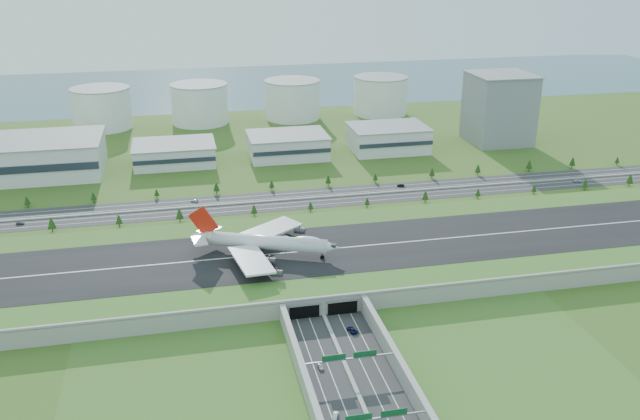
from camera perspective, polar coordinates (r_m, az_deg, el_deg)
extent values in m
plane|color=#2D4716|center=(342.89, -1.52, -4.75)|extent=(1200.00, 1200.00, 0.00)
cube|color=#999993|center=(341.15, -1.53, -4.15)|extent=(520.00, 100.00, 8.00)
cube|color=#425E20|center=(339.41, -1.53, -3.53)|extent=(520.00, 100.00, 0.16)
cube|color=black|center=(339.35, -1.53, -3.51)|extent=(520.00, 58.00, 0.12)
cube|color=silver|center=(339.32, -1.53, -3.49)|extent=(520.00, 0.90, 0.02)
cube|color=#999993|center=(295.96, 0.27, -7.38)|extent=(520.00, 1.20, 1.20)
cube|color=#28282B|center=(251.15, 3.36, -15.61)|extent=(34.00, 120.00, 0.12)
cube|color=#999993|center=(250.91, 3.36, -15.54)|extent=(1.60, 120.00, 0.90)
cube|color=#999993|center=(253.26, -1.34, -14.11)|extent=(2.40, 100.00, 8.00)
cube|color=#999993|center=(261.20, 6.73, -13.04)|extent=(2.40, 100.00, 8.00)
cube|color=black|center=(296.43, -1.32, -8.53)|extent=(13.00, 1.20, 6.00)
cube|color=black|center=(299.63, 1.90, -8.19)|extent=(13.00, 1.20, 6.00)
cylinder|color=gray|center=(257.45, -1.73, -13.59)|extent=(0.70, 0.70, 7.00)
cylinder|color=gray|center=(265.60, 6.55, -12.52)|extent=(0.70, 0.70, 7.00)
cube|color=gray|center=(258.79, 2.49, -12.40)|extent=(38.00, 0.50, 0.50)
cube|color=#0C4C23|center=(256.70, 1.18, -12.32)|extent=(9.00, 0.30, 2.40)
cube|color=#0C4C23|center=(259.31, 3.82, -11.99)|extent=(9.00, 0.30, 2.40)
cylinder|color=gray|center=(239.24, 9.30, -17.03)|extent=(0.70, 0.70, 7.00)
cube|color=gray|center=(231.65, 4.76, -17.09)|extent=(38.00, 0.50, 0.50)
cube|color=#0C4C23|center=(229.33, 3.28, -17.06)|extent=(9.00, 0.30, 2.40)
cube|color=#0C4C23|center=(232.24, 6.26, -16.60)|extent=(9.00, 0.30, 2.40)
cube|color=#28282B|center=(429.05, -3.89, 0.74)|extent=(560.00, 36.00, 0.12)
cylinder|color=#3D2819|center=(410.99, -21.61, -1.53)|extent=(0.50, 0.50, 3.03)
cone|color=#0E3511|center=(409.60, -21.68, -1.03)|extent=(4.71, 4.71, 6.05)
cylinder|color=#3D2819|center=(406.12, -16.54, -1.18)|extent=(0.50, 0.50, 2.56)
cone|color=#0E3511|center=(404.93, -16.58, -0.75)|extent=(3.97, 3.97, 5.11)
cylinder|color=#3D2819|center=(404.37, -11.71, -0.79)|extent=(0.50, 0.50, 2.92)
cone|color=#0E3511|center=(403.00, -11.75, -0.29)|extent=(4.55, 4.55, 5.84)
cylinder|color=#3D2819|center=(406.49, -5.57, -0.33)|extent=(0.50, 0.50, 2.52)
cone|color=#0E3511|center=(405.31, -5.58, 0.09)|extent=(3.93, 3.93, 5.05)
cylinder|color=#3D2819|center=(411.42, -0.80, 0.02)|extent=(0.50, 0.50, 2.26)
cone|color=#0E3511|center=(410.38, -0.80, 0.40)|extent=(3.51, 3.51, 4.51)
cylinder|color=#3D2819|center=(419.45, 3.99, 0.39)|extent=(0.50, 0.50, 2.15)
cone|color=#0E3511|center=(418.48, 4.00, 0.74)|extent=(3.34, 3.34, 4.29)
cylinder|color=#3D2819|center=(430.96, 8.85, 0.80)|extent=(0.50, 0.50, 2.70)
cone|color=#0E3511|center=(429.78, 8.87, 1.23)|extent=(4.20, 4.20, 5.40)
cylinder|color=#3D2819|center=(444.57, 13.14, 1.11)|extent=(0.50, 0.50, 2.33)
cone|color=#0E3511|center=(443.57, 13.17, 1.47)|extent=(3.63, 3.63, 4.67)
cylinder|color=#3D2819|center=(462.27, 17.56, 1.43)|extent=(0.50, 0.50, 2.12)
cone|color=#0E3511|center=(461.40, 17.59, 1.75)|extent=(3.30, 3.30, 4.25)
cylinder|color=#3D2819|center=(481.23, 21.41, 1.73)|extent=(0.50, 0.50, 2.48)
cone|color=#0E3511|center=(480.26, 21.46, 2.09)|extent=(3.86, 3.86, 4.97)
cylinder|color=#3D2819|center=(499.83, 24.59, 1.99)|extent=(0.50, 0.50, 3.02)
cone|color=#0E3511|center=(498.69, 24.66, 2.41)|extent=(4.70, 4.70, 6.05)
cylinder|color=#3D2819|center=(455.49, -23.40, 0.36)|extent=(0.50, 0.50, 2.46)
cone|color=#0E3511|center=(454.47, -23.45, 0.73)|extent=(3.83, 3.83, 4.93)
cylinder|color=#3D2819|center=(449.02, -18.51, 0.75)|extent=(0.50, 0.50, 2.37)
cone|color=#0E3511|center=(448.02, -18.55, 1.11)|extent=(3.68, 3.68, 4.74)
cylinder|color=#3D2819|center=(445.97, -13.57, 1.12)|extent=(0.50, 0.50, 2.10)
cone|color=#0E3511|center=(445.08, -13.60, 1.44)|extent=(3.26, 3.26, 4.19)
cylinder|color=#3D2819|center=(446.10, -8.70, 1.53)|extent=(0.50, 0.50, 2.69)
cone|color=#0E3511|center=(444.95, -8.72, 1.95)|extent=(4.19, 4.19, 5.38)
cylinder|color=#3D2819|center=(449.39, -4.09, 1.85)|extent=(0.50, 0.50, 2.28)
cone|color=#0E3511|center=(448.42, -4.10, 2.20)|extent=(3.54, 3.54, 4.55)
cylinder|color=#3D2819|center=(455.88, 0.69, 2.21)|extent=(0.50, 0.50, 2.53)
cone|color=#0E3511|center=(454.83, 0.69, 2.60)|extent=(3.93, 3.93, 5.05)
cylinder|color=#3D2819|center=(464.03, 4.67, 2.47)|extent=(0.50, 0.50, 2.18)
cone|color=#0E3511|center=(463.14, 4.68, 2.79)|extent=(3.40, 3.40, 4.37)
cylinder|color=#3D2819|center=(477.00, 9.40, 2.80)|extent=(0.50, 0.50, 2.61)
cone|color=#0E3511|center=(475.97, 9.42, 3.18)|extent=(4.05, 4.05, 5.21)
cylinder|color=#3D2819|center=(490.22, 13.13, 3.04)|extent=(0.50, 0.50, 2.66)
cone|color=#0E3511|center=(489.19, 13.16, 3.42)|extent=(4.14, 4.14, 5.32)
cylinder|color=#3D2819|center=(507.89, 17.17, 3.29)|extent=(0.50, 0.50, 2.86)
cone|color=#0E3511|center=(506.82, 17.21, 3.68)|extent=(4.45, 4.45, 5.72)
cylinder|color=#3D2819|center=(525.18, 20.45, 3.47)|extent=(0.50, 0.50, 2.85)
cone|color=#0E3511|center=(524.15, 20.50, 3.84)|extent=(4.43, 4.43, 5.70)
cylinder|color=#3D2819|center=(545.55, 23.71, 3.60)|extent=(0.50, 0.50, 2.14)
cone|color=#0E3511|center=(544.81, 23.75, 3.87)|extent=(3.33, 3.33, 4.28)
cube|color=silver|center=(519.60, -24.42, 3.99)|extent=(120.00, 60.00, 25.00)
cube|color=silver|center=(513.17, -12.17, 4.66)|extent=(58.00, 42.00, 15.00)
cube|color=silver|center=(519.25, -2.74, 5.44)|extent=(58.00, 42.00, 17.00)
cube|color=silver|center=(537.32, 5.74, 6.01)|extent=(58.00, 42.00, 19.00)
cube|color=gray|center=(573.17, 14.84, 8.24)|extent=(46.00, 46.00, 55.00)
cylinder|color=white|center=(630.30, -17.90, 8.14)|extent=(50.00, 50.00, 35.00)
cylinder|color=white|center=(627.40, -10.10, 8.78)|extent=(50.00, 50.00, 35.00)
cylinder|color=white|center=(635.96, -2.34, 9.26)|extent=(50.00, 50.00, 35.00)
cylinder|color=white|center=(655.53, 5.10, 9.56)|extent=(50.00, 50.00, 35.00)
cube|color=#3B6171|center=(799.07, -8.07, 10.30)|extent=(1200.00, 260.00, 0.06)
cylinder|color=silver|center=(334.89, -4.57, -2.72)|extent=(59.24, 30.11, 7.00)
cone|color=silver|center=(328.42, 0.98, -3.15)|extent=(10.78, 9.84, 7.00)
cone|color=silver|center=(344.20, -9.87, -2.21)|extent=(12.80, 10.68, 7.00)
ellipsoid|color=silver|center=(329.38, -1.08, -2.60)|extent=(15.88, 10.80, 4.31)
cube|color=silver|center=(319.68, -5.80, -4.20)|extent=(19.38, 34.71, 1.73)
cube|color=silver|center=(352.31, -4.14, -1.64)|extent=(35.04, 30.61, 1.73)
cylinder|color=#38383D|center=(323.61, -4.25, -4.29)|extent=(6.52, 5.22, 3.28)
cylinder|color=#38383D|center=(311.69, -3.67, -5.33)|extent=(6.52, 5.22, 3.28)
cylinder|color=#38383D|center=(346.70, -3.17, -2.44)|extent=(6.52, 5.22, 3.28)
cylinder|color=#38383D|center=(356.12, -1.72, -1.75)|extent=(6.52, 5.22, 3.28)
cube|color=silver|center=(337.41, -10.11, -2.57)|extent=(8.04, 12.78, 0.66)
cube|color=silver|center=(349.62, -9.32, -1.64)|extent=(13.56, 12.52, 0.66)
cube|color=red|center=(340.64, -9.78, -0.95)|extent=(14.77, 6.93, 16.41)
cylinder|color=black|center=(331.55, 0.20, -4.00)|extent=(2.08, 0.77, 2.08)
cylinder|color=black|center=(335.31, -5.42, -3.80)|extent=(2.08, 0.77, 2.08)
cylinder|color=black|center=(341.41, -5.11, -3.31)|extent=(2.08, 0.77, 2.08)
cylinder|color=black|center=(337.06, -6.50, -3.70)|extent=(2.08, 0.77, 2.08)
cylinder|color=black|center=(343.13, -6.17, -3.22)|extent=(2.08, 0.77, 2.08)
imported|color=silver|center=(265.68, 0.03, -13.01)|extent=(2.37, 4.92, 1.62)
imported|color=white|center=(242.24, 1.28, -16.94)|extent=(3.20, 4.67, 1.46)
imported|color=#0C133D|center=(288.01, 2.72, -10.05)|extent=(4.26, 6.41, 1.64)
imported|color=#4C4D51|center=(428.99, -23.93, -1.02)|extent=(4.75, 2.14, 1.59)
imported|color=black|center=(457.39, 6.81, 2.08)|extent=(5.34, 3.21, 1.66)
imported|color=silver|center=(495.29, 20.88, 2.30)|extent=(6.27, 4.69, 1.58)
imported|color=silver|center=(434.35, -10.55, 0.78)|extent=(5.28, 3.76, 1.42)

